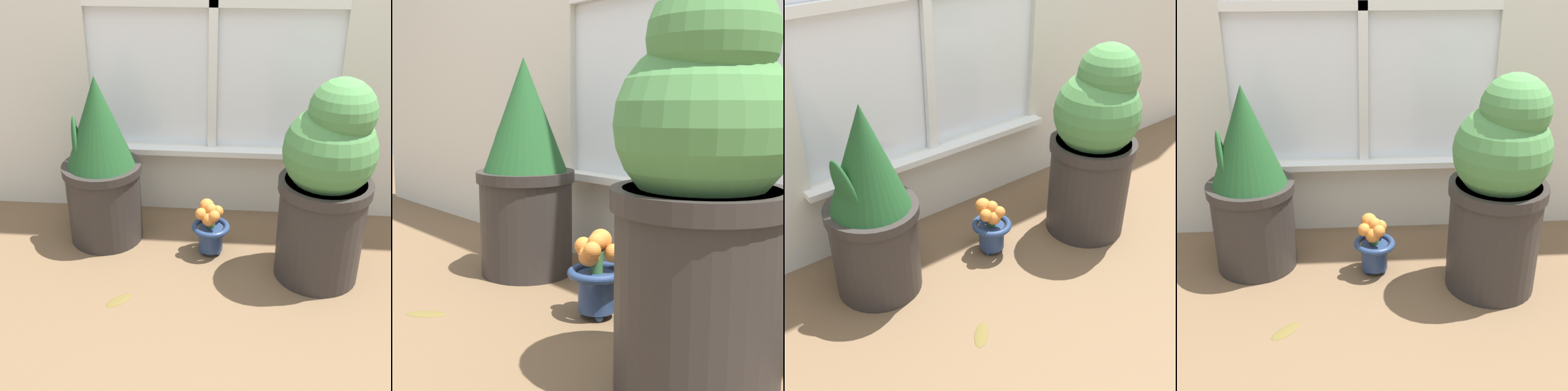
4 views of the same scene
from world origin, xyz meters
TOP-DOWN VIEW (x-y plane):
  - ground_plane at (0.00, 0.00)m, footprint 10.00×10.00m
  - potted_plant_left at (-0.42, 0.38)m, footprint 0.31×0.31m
  - potted_plant_right at (0.42, 0.18)m, footprint 0.33×0.33m
  - flower_vase at (0.02, 0.29)m, footprint 0.15×0.15m
  - fallen_leaf at (-0.28, -0.03)m, footprint 0.11×0.11m

SIDE VIEW (x-z plane):
  - ground_plane at x=0.00m, z-range 0.00..0.00m
  - fallen_leaf at x=-0.28m, z-range 0.00..0.01m
  - flower_vase at x=0.02m, z-range 0.01..0.23m
  - potted_plant_left at x=-0.42m, z-range -0.02..0.67m
  - potted_plant_right at x=0.42m, z-range 0.00..0.76m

